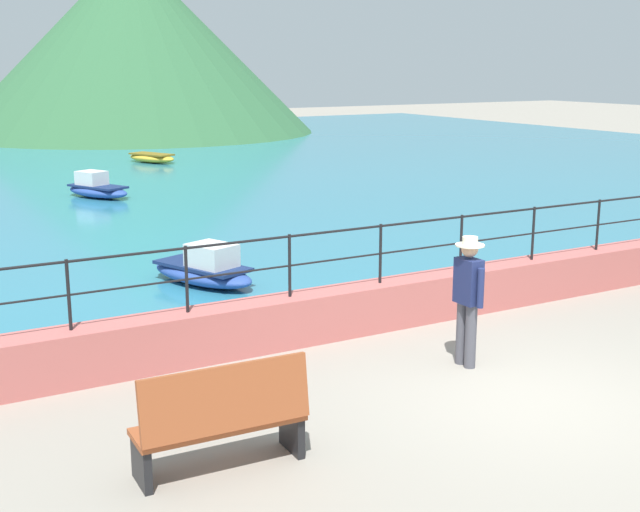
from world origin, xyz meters
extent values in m
plane|color=gray|center=(0.00, 0.00, 0.00)|extent=(120.00, 120.00, 0.00)
cube|color=#BC605B|center=(0.00, 3.20, 0.35)|extent=(20.00, 0.56, 0.70)
cylinder|color=black|center=(-4.60, 3.20, 1.15)|extent=(0.04, 0.04, 0.90)
cylinder|color=black|center=(-3.07, 3.20, 1.15)|extent=(0.04, 0.04, 0.90)
cylinder|color=black|center=(-1.53, 3.20, 1.15)|extent=(0.04, 0.04, 0.90)
cylinder|color=black|center=(0.00, 3.20, 1.15)|extent=(0.04, 0.04, 0.90)
cylinder|color=black|center=(1.53, 3.20, 1.15)|extent=(0.04, 0.04, 0.90)
cylinder|color=black|center=(3.07, 3.20, 1.15)|extent=(0.04, 0.04, 0.90)
cylinder|color=black|center=(4.60, 3.20, 1.15)|extent=(0.04, 0.04, 0.90)
cylinder|color=black|center=(0.00, 3.20, 1.57)|extent=(18.40, 0.04, 0.04)
cylinder|color=black|center=(0.00, 3.20, 1.15)|extent=(18.40, 0.03, 0.03)
cube|color=teal|center=(0.00, 25.84, 0.03)|extent=(64.00, 44.32, 0.06)
cone|color=#33663D|center=(7.98, 40.06, 5.03)|extent=(20.12, 20.12, 10.05)
cube|color=#9E4C28|center=(-3.89, 0.21, 0.46)|extent=(1.72, 0.59, 0.06)
cube|color=#9E4C28|center=(-3.90, -0.01, 0.81)|extent=(1.70, 0.22, 0.64)
cube|color=black|center=(-4.68, 0.25, 0.22)|extent=(0.10, 0.47, 0.43)
cube|color=black|center=(-3.10, 0.18, 0.22)|extent=(0.10, 0.47, 0.43)
cylinder|color=#4C4C56|center=(0.08, 1.35, 0.43)|extent=(0.15, 0.15, 0.86)
cylinder|color=#4C4C56|center=(0.08, 1.17, 0.43)|extent=(0.15, 0.15, 0.86)
cube|color=navy|center=(0.08, 1.26, 1.16)|extent=(0.23, 0.36, 0.60)
cylinder|color=navy|center=(0.07, 1.50, 1.12)|extent=(0.09, 0.09, 0.52)
cylinder|color=navy|center=(0.08, 1.02, 1.12)|extent=(0.09, 0.09, 0.52)
sphere|color=tan|center=(0.08, 1.26, 1.59)|extent=(0.22, 0.22, 0.22)
cylinder|color=beige|center=(0.08, 1.26, 1.64)|extent=(0.38, 0.38, 0.02)
cylinder|color=beige|center=(0.08, 1.26, 1.70)|extent=(0.20, 0.20, 0.10)
ellipsoid|color=#2D4C9E|center=(-0.40, 17.51, 0.24)|extent=(1.80, 2.46, 0.36)
cube|color=navy|center=(-0.40, 17.51, 0.39)|extent=(1.48, 1.99, 0.06)
cube|color=silver|center=(-0.51, 17.74, 0.62)|extent=(0.91, 0.99, 0.40)
ellipsoid|color=gold|center=(3.86, 25.28, 0.24)|extent=(1.78, 2.47, 0.36)
cube|color=brown|center=(3.86, 25.28, 0.39)|extent=(1.46, 1.99, 0.06)
ellipsoid|color=#2D4C9E|center=(-1.45, 6.74, 0.24)|extent=(1.66, 2.47, 0.36)
cube|color=navy|center=(-1.45, 6.74, 0.39)|extent=(1.37, 1.99, 0.06)
cube|color=silver|center=(-1.36, 6.50, 0.62)|extent=(0.87, 0.97, 0.40)
camera|label=1|loc=(-6.82, -6.91, 3.93)|focal=46.90mm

